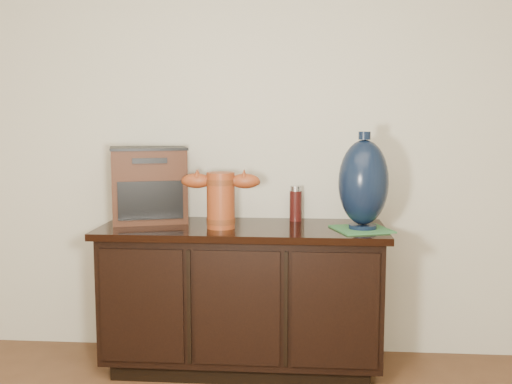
# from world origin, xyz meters

# --- Properties ---
(room) EXTENTS (5.00, 5.00, 5.00)m
(room) POSITION_xyz_m (0.00, 0.00, 1.30)
(room) COLOR #55341D
(room) RESTS_ON ground
(sideboard) EXTENTS (1.46, 0.56, 0.75)m
(sideboard) POSITION_xyz_m (0.00, 2.23, 0.39)
(sideboard) COLOR black
(sideboard) RESTS_ON ground
(terracotta_vessel) EXTENTS (0.40, 0.15, 0.28)m
(terracotta_vessel) POSITION_xyz_m (-0.10, 2.16, 0.91)
(terracotta_vessel) COLOR #97411B
(terracotta_vessel) RESTS_ON sideboard
(tv_radio) EXTENTS (0.47, 0.42, 0.40)m
(tv_radio) POSITION_xyz_m (-0.52, 2.35, 0.95)
(tv_radio) COLOR #3E1D0F
(tv_radio) RESTS_ON sideboard
(green_mat) EXTENTS (0.32, 0.32, 0.01)m
(green_mat) POSITION_xyz_m (0.60, 2.17, 0.76)
(green_mat) COLOR #33713B
(green_mat) RESTS_ON sideboard
(lamp_base) EXTENTS (0.31, 0.31, 0.48)m
(lamp_base) POSITION_xyz_m (0.61, 2.17, 0.99)
(lamp_base) COLOR black
(lamp_base) RESTS_ON green_mat
(spray_can) EXTENTS (0.07, 0.07, 0.19)m
(spray_can) POSITION_xyz_m (0.27, 2.41, 0.85)
(spray_can) COLOR #56120E
(spray_can) RESTS_ON sideboard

